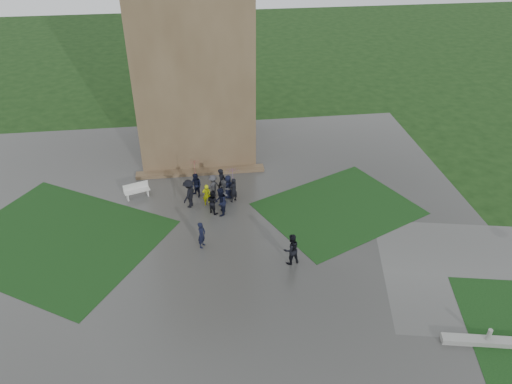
{
  "coord_description": "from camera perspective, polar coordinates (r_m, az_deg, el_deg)",
  "views": [
    {
      "loc": [
        -0.04,
        -20.1,
        17.97
      ],
      "look_at": [
        3.33,
        5.8,
        1.2
      ],
      "focal_mm": 35.0,
      "sensor_mm": 36.0,
      "label": 1
    }
  ],
  "objects": [
    {
      "name": "tower",
      "position": [
        36.23,
        -7.49,
        18.11
      ],
      "size": [
        8.0,
        8.0,
        18.0
      ],
      "primitive_type": "cube",
      "color": "brown",
      "rests_on": "ground"
    },
    {
      "name": "ground",
      "position": [
        26.97,
        -5.51,
        -9.28
      ],
      "size": [
        120.0,
        120.0,
        0.0
      ],
      "primitive_type": "plane",
      "color": "black"
    },
    {
      "name": "tower_plinth",
      "position": [
        35.51,
        -6.35,
        2.33
      ],
      "size": [
        9.0,
        0.8,
        0.22
      ],
      "primitive_type": "cube",
      "color": "brown",
      "rests_on": "plaza"
    },
    {
      "name": "lawn_inset_left",
      "position": [
        31.22,
        -21.7,
        -5.1
      ],
      "size": [
        14.1,
        13.46,
        0.01
      ],
      "primitive_type": "cube",
      "rotation": [
        0.0,
        0.0,
        -0.56
      ],
      "color": "black",
      "rests_on": "plaza"
    },
    {
      "name": "pedestrian_near",
      "position": [
        26.96,
        4.05,
        -6.54
      ],
      "size": [
        1.02,
        0.77,
        1.86
      ],
      "primitive_type": "imported",
      "rotation": [
        0.0,
        0.0,
        3.45
      ],
      "color": "black",
      "rests_on": "plaza"
    },
    {
      "name": "bench",
      "position": [
        33.41,
        -13.48,
        0.19
      ],
      "size": [
        1.72,
        1.0,
        0.95
      ],
      "rotation": [
        0.0,
        0.0,
        0.32
      ],
      "color": "silver",
      "rests_on": "plaza"
    },
    {
      "name": "pedestrian_mid",
      "position": [
        28.24,
        -6.23,
        -4.88
      ],
      "size": [
        0.62,
        0.71,
        1.63
      ],
      "primitive_type": "imported",
      "rotation": [
        0.0,
        0.0,
        1.1
      ],
      "color": "black",
      "rests_on": "plaza"
    },
    {
      "name": "plaza",
      "position": [
        28.48,
        -5.71,
        -6.59
      ],
      "size": [
        34.0,
        34.0,
        0.02
      ],
      "primitive_type": "cube",
      "color": "#353533",
      "rests_on": "ground"
    },
    {
      "name": "lawn_inset_right",
      "position": [
        32.02,
        9.4,
        -1.89
      ],
      "size": [
        11.12,
        10.15,
        0.01
      ],
      "primitive_type": "cube",
      "rotation": [
        0.0,
        0.0,
        0.44
      ],
      "color": "black",
      "rests_on": "plaza"
    },
    {
      "name": "visitor_cluster",
      "position": [
        31.74,
        -5.14,
        0.55
      ],
      "size": [
        3.83,
        3.31,
        2.68
      ],
      "color": "black",
      "rests_on": "plaza"
    }
  ]
}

